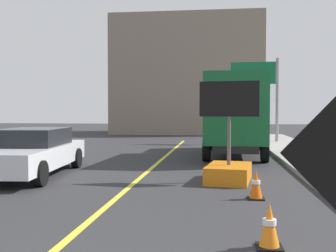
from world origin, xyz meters
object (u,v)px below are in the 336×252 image
(arrow_board_trailer, at_px, (229,164))
(traffic_cone_near_sign, at_px, (269,226))
(pickup_car, at_px, (32,152))
(highway_guide_sign, at_px, (264,85))
(traffic_cone_mid_lane, at_px, (256,184))
(box_truck, at_px, (235,114))

(arrow_board_trailer, xyz_separation_m, traffic_cone_near_sign, (0.42, -5.37, -0.17))
(pickup_car, relative_size, highway_guide_sign, 1.06)
(arrow_board_trailer, xyz_separation_m, traffic_cone_mid_lane, (0.52, -2.18, -0.16))
(pickup_car, bearing_deg, box_truck, 44.33)
(pickup_car, relative_size, traffic_cone_near_sign, 8.29)
(box_truck, relative_size, traffic_cone_near_sign, 11.84)
(arrow_board_trailer, height_order, traffic_cone_near_sign, arrow_board_trailer)
(arrow_board_trailer, xyz_separation_m, pickup_car, (-5.75, 0.35, 0.22))
(traffic_cone_mid_lane, bearing_deg, pickup_car, 158.01)
(highway_guide_sign, distance_m, traffic_cone_mid_lane, 16.05)
(traffic_cone_near_sign, bearing_deg, box_truck, 89.98)
(pickup_car, xyz_separation_m, highway_guide_sign, (8.10, 13.11, 2.72))
(box_truck, distance_m, highway_guide_sign, 7.52)
(arrow_board_trailer, distance_m, box_truck, 6.52)
(highway_guide_sign, height_order, traffic_cone_near_sign, highway_guide_sign)
(box_truck, height_order, pickup_car, box_truck)
(arrow_board_trailer, bearing_deg, pickup_car, 176.52)
(arrow_board_trailer, height_order, highway_guide_sign, highway_guide_sign)
(pickup_car, xyz_separation_m, traffic_cone_mid_lane, (6.27, -2.53, -0.38))
(box_truck, relative_size, traffic_cone_mid_lane, 11.70)
(traffic_cone_near_sign, relative_size, traffic_cone_mid_lane, 0.99)
(highway_guide_sign, bearing_deg, arrow_board_trailer, -99.91)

